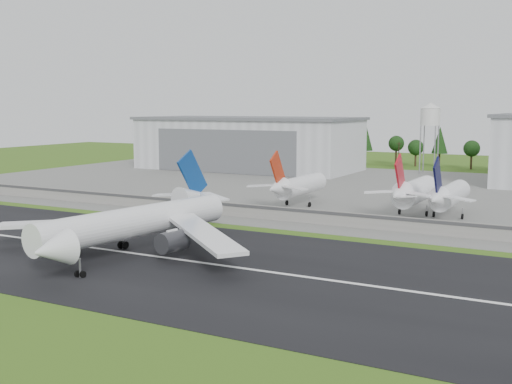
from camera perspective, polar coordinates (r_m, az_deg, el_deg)
The scene contains 13 objects.
ground at distance 105.78m, azimuth -6.28°, elevation -7.67°, with size 600.00×600.00×0.00m, color #305A15.
runway at distance 113.85m, azimuth -3.40°, elevation -6.51°, with size 320.00×60.00×0.10m, color black.
runway_centerline at distance 113.84m, azimuth -3.40°, elevation -6.48°, with size 220.00×1.00×0.02m, color white.
apron at distance 213.75m, azimuth 12.31°, elevation -0.02°, with size 320.00×150.00×0.10m, color slate.
blast_fence at distance 152.74m, azimuth 5.52°, elevation -2.22°, with size 240.00×0.61×3.50m.
hangar_west at distance 285.02m, azimuth -0.69°, elevation 4.36°, with size 97.00×44.00×23.20m.
water_tower at distance 276.14m, azimuth 15.24°, elevation 6.67°, with size 8.40×8.40×29.40m.
utility_poles at distance 291.03m, azimuth 16.71°, elevation 1.81°, with size 230.00×3.00×12.00m, color black, non-canonical shape.
treeline at distance 305.67m, azimuth 17.28°, elevation 2.05°, with size 320.00×16.00×22.00m, color black, non-canonical shape.
main_airliner at distance 122.88m, azimuth -10.80°, elevation -3.27°, with size 56.54×59.14×18.17m.
parked_jet_red_a at distance 177.90m, azimuth 3.58°, elevation 0.56°, with size 7.36×31.29×16.49m.
parked_jet_red_b at distance 167.06m, azimuth 13.71°, elevation 0.01°, with size 7.36×31.29×16.85m.
parked_jet_navy at distance 165.08m, azimuth 16.65°, elevation -0.29°, with size 7.36×31.29×16.51m.
Camera 1 is at (58.31, -83.76, 27.81)m, focal length 45.00 mm.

